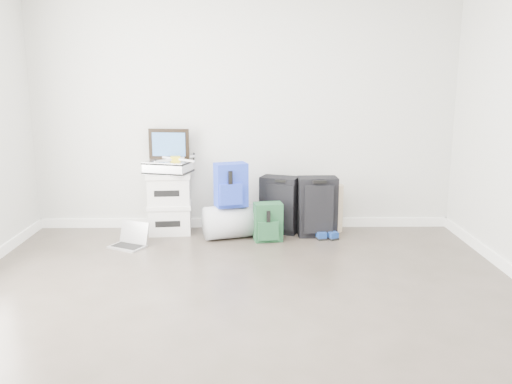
{
  "coord_description": "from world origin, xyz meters",
  "views": [
    {
      "loc": [
        0.05,
        -3.29,
        1.64
      ],
      "look_at": [
        0.12,
        1.9,
        0.52
      ],
      "focal_mm": 38.0,
      "sensor_mm": 36.0,
      "label": 1
    }
  ],
  "objects_px": {
    "carry_on": "(317,207)",
    "laptop": "(130,241)",
    "briefcase": "(168,167)",
    "large_suitcase": "(280,205)",
    "duffel_bag": "(231,222)",
    "boxes_stack": "(170,203)"
  },
  "relations": [
    {
      "from": "briefcase",
      "to": "laptop",
      "type": "relative_size",
      "value": 1.1
    },
    {
      "from": "duffel_bag",
      "to": "large_suitcase",
      "type": "relative_size",
      "value": 0.92
    },
    {
      "from": "duffel_bag",
      "to": "laptop",
      "type": "height_order",
      "value": "duffel_bag"
    },
    {
      "from": "briefcase",
      "to": "carry_on",
      "type": "height_order",
      "value": "briefcase"
    },
    {
      "from": "large_suitcase",
      "to": "carry_on",
      "type": "height_order",
      "value": "carry_on"
    },
    {
      "from": "boxes_stack",
      "to": "duffel_bag",
      "type": "xyz_separation_m",
      "value": [
        0.66,
        -0.2,
        -0.15
      ]
    },
    {
      "from": "duffel_bag",
      "to": "large_suitcase",
      "type": "xyz_separation_m",
      "value": [
        0.51,
        0.2,
        0.13
      ]
    },
    {
      "from": "briefcase",
      "to": "boxes_stack",
      "type": "bearing_deg",
      "value": 0.0
    },
    {
      "from": "large_suitcase",
      "to": "carry_on",
      "type": "distance_m",
      "value": 0.41
    },
    {
      "from": "boxes_stack",
      "to": "carry_on",
      "type": "bearing_deg",
      "value": -10.1
    },
    {
      "from": "large_suitcase",
      "to": "laptop",
      "type": "distance_m",
      "value": 1.59
    },
    {
      "from": "boxes_stack",
      "to": "duffel_bag",
      "type": "bearing_deg",
      "value": -21.67
    },
    {
      "from": "large_suitcase",
      "to": "laptop",
      "type": "height_order",
      "value": "large_suitcase"
    },
    {
      "from": "carry_on",
      "to": "laptop",
      "type": "bearing_deg",
      "value": -172.39
    },
    {
      "from": "carry_on",
      "to": "laptop",
      "type": "distance_m",
      "value": 1.93
    },
    {
      "from": "duffel_bag",
      "to": "briefcase",
      "type": "bearing_deg",
      "value": 145.96
    },
    {
      "from": "laptop",
      "to": "large_suitcase",
      "type": "bearing_deg",
      "value": 45.65
    },
    {
      "from": "large_suitcase",
      "to": "carry_on",
      "type": "xyz_separation_m",
      "value": [
        0.39,
        -0.14,
        0.01
      ]
    },
    {
      "from": "briefcase",
      "to": "duffel_bag",
      "type": "bearing_deg",
      "value": -0.92
    },
    {
      "from": "briefcase",
      "to": "large_suitcase",
      "type": "distance_m",
      "value": 1.24
    },
    {
      "from": "duffel_bag",
      "to": "laptop",
      "type": "relative_size",
      "value": 1.36
    },
    {
      "from": "large_suitcase",
      "to": "boxes_stack",
      "type": "bearing_deg",
      "value": -158.68
    }
  ]
}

